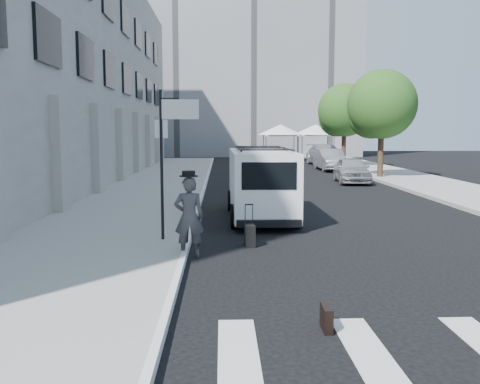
{
  "coord_description": "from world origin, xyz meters",
  "views": [
    {
      "loc": [
        -1.19,
        -9.32,
        2.73
      ],
      "look_at": [
        -0.78,
        2.94,
        1.3
      ],
      "focal_mm": 40.0,
      "sensor_mm": 36.0,
      "label": 1
    }
  ],
  "objects": [
    {
      "name": "ground",
      "position": [
        0.0,
        0.0,
        0.0
      ],
      "size": [
        120.0,
        120.0,
        0.0
      ],
      "primitive_type": "plane",
      "color": "black",
      "rests_on": "ground"
    },
    {
      "name": "sidewalk_left",
      "position": [
        -4.25,
        16.0,
        0.07
      ],
      "size": [
        4.5,
        48.0,
        0.15
      ],
      "primitive_type": "cube",
      "color": "gray",
      "rests_on": "ground"
    },
    {
      "name": "sidewalk_right",
      "position": [
        9.0,
        20.0,
        0.07
      ],
      "size": [
        4.0,
        56.0,
        0.15
      ],
      "primitive_type": "cube",
      "color": "gray",
      "rests_on": "ground"
    },
    {
      "name": "building_left",
      "position": [
        -11.5,
        18.0,
        6.0
      ],
      "size": [
        10.0,
        44.0,
        12.0
      ],
      "primitive_type": "cube",
      "color": "gray",
      "rests_on": "ground"
    },
    {
      "name": "building_far",
      "position": [
        2.0,
        50.0,
        12.5
      ],
      "size": [
        22.0,
        12.0,
        25.0
      ],
      "primitive_type": "cube",
      "color": "slate",
      "rests_on": "ground"
    },
    {
      "name": "sign_pole",
      "position": [
        -2.36,
        3.2,
        2.65
      ],
      "size": [
        1.03,
        0.07,
        3.5
      ],
      "color": "black",
      "rests_on": "sidewalk_left"
    },
    {
      "name": "tree_near",
      "position": [
        7.5,
        20.15,
        3.97
      ],
      "size": [
        3.8,
        3.83,
        6.03
      ],
      "color": "black",
      "rests_on": "ground"
    },
    {
      "name": "tree_far",
      "position": [
        7.5,
        29.15,
        3.97
      ],
      "size": [
        3.8,
        3.83,
        6.03
      ],
      "color": "black",
      "rests_on": "ground"
    },
    {
      "name": "tent_left",
      "position": [
        4.0,
        38.0,
        2.71
      ],
      "size": [
        4.0,
        4.0,
        3.2
      ],
      "color": "black",
      "rests_on": "ground"
    },
    {
      "name": "tent_right",
      "position": [
        7.2,
        38.5,
        2.71
      ],
      "size": [
        4.0,
        4.0,
        3.2
      ],
      "color": "black",
      "rests_on": "ground"
    },
    {
      "name": "businessman",
      "position": [
        -1.9,
        2.0,
        0.87
      ],
      "size": [
        0.66,
        0.46,
        1.75
      ],
      "primitive_type": "imported",
      "rotation": [
        0.0,
        0.0,
        3.21
      ],
      "color": "#3F4042",
      "rests_on": "ground"
    },
    {
      "name": "briefcase",
      "position": [
        0.23,
        -2.3,
        0.17
      ],
      "size": [
        0.13,
        0.44,
        0.34
      ],
      "primitive_type": "cube",
      "rotation": [
        0.0,
        0.0,
        -0.03
      ],
      "color": "black",
      "rests_on": "ground"
    },
    {
      "name": "suitcase",
      "position": [
        -0.54,
        3.0,
        0.27
      ],
      "size": [
        0.26,
        0.38,
        0.99
      ],
      "rotation": [
        0.0,
        0.0,
        0.1
      ],
      "color": "black",
      "rests_on": "ground"
    },
    {
      "name": "cargo_van",
      "position": [
        0.01,
        7.13,
        1.09
      ],
      "size": [
        2.02,
        5.54,
        2.1
      ],
      "rotation": [
        0.0,
        0.0,
        0.01
      ],
      "color": "white",
      "rests_on": "ground"
    },
    {
      "name": "parked_car_a",
      "position": [
        5.52,
        18.02,
        0.68
      ],
      "size": [
        1.94,
        4.1,
        1.35
      ],
      "primitive_type": "imported",
      "rotation": [
        0.0,
        0.0,
        -0.09
      ],
      "color": "#999AA0",
      "rests_on": "ground"
    },
    {
      "name": "parked_car_b",
      "position": [
        6.11,
        26.4,
        0.73
      ],
      "size": [
        1.64,
        4.45,
        1.46
      ],
      "primitive_type": "imported",
      "rotation": [
        0.0,
        0.0,
        0.02
      ],
      "color": "slate",
      "rests_on": "ground"
    },
    {
      "name": "parked_car_c",
      "position": [
        6.8,
        31.83,
        0.81
      ],
      "size": [
        2.38,
        5.65,
        1.63
      ],
      "primitive_type": "imported",
      "rotation": [
        0.0,
        0.0,
        0.02
      ],
      "color": "#96999E",
      "rests_on": "ground"
    }
  ]
}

